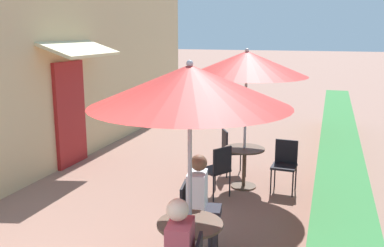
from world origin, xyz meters
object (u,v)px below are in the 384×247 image
patio_table_near (190,242)px  coffee_cup_near (179,224)px  patio_umbrella_near (190,86)px  patio_table_mid (244,160)px  cafe_chair_mid_right (285,162)px  cafe_chair_near_right (192,212)px  patio_umbrella_mid (247,64)px  cafe_chair_mid_left (218,167)px  seated_patron_near_right (202,199)px  cafe_chair_mid_back (230,148)px

patio_table_near → coffee_cup_near: coffee_cup_near is taller
patio_umbrella_near → coffee_cup_near: bearing=-115.3°
patio_table_mid → cafe_chair_mid_right: 0.70m
patio_umbrella_near → cafe_chair_near_right: bearing=105.7°
patio_umbrella_mid → cafe_chair_mid_right: patio_umbrella_mid is taller
coffee_cup_near → cafe_chair_mid_left: cafe_chair_mid_left is taller
cafe_chair_near_right → coffee_cup_near: (0.12, -0.82, 0.23)m
patio_umbrella_mid → cafe_chair_mid_right: (0.69, 0.04, -1.64)m
coffee_cup_near → patio_umbrella_mid: bearing=89.2°
patio_table_near → cafe_chair_mid_right: size_ratio=0.81×
cafe_chair_near_right → cafe_chair_mid_left: (-0.15, 1.79, 0.00)m
seated_patron_near_right → cafe_chair_mid_right: 2.55m
patio_umbrella_near → patio_umbrella_mid: same height
patio_umbrella_near → cafe_chair_near_right: 1.78m
patio_table_near → cafe_chair_mid_back: bearing=96.4°
patio_umbrella_near → coffee_cup_near: (-0.07, -0.15, -1.41)m
seated_patron_near_right → cafe_chair_mid_back: 3.00m
patio_umbrella_near → cafe_chair_mid_back: size_ratio=2.77×
patio_umbrella_mid → cafe_chair_mid_back: size_ratio=2.77×
coffee_cup_near → cafe_chair_mid_left: bearing=95.9°
patio_table_near → patio_umbrella_near: 1.67m
coffee_cup_near → cafe_chair_mid_back: 3.84m
cafe_chair_near_right → coffee_cup_near: size_ratio=9.67×
patio_umbrella_mid → patio_table_mid: bearing=-104.0°
cafe_chair_mid_back → patio_table_near: bearing=-20.6°
cafe_chair_mid_left → cafe_chair_mid_back: (-0.07, 1.20, 0.00)m
patio_table_near → coffee_cup_near: (-0.07, -0.15, 0.26)m
patio_umbrella_mid → cafe_chair_mid_right: size_ratio=2.77×
patio_umbrella_near → seated_patron_near_right: (-0.08, 0.69, -1.47)m
patio_umbrella_mid → cafe_chair_mid_left: (-0.31, -0.62, -1.64)m
patio_table_near → coffee_cup_near: size_ratio=7.80×
patio_table_near → seated_patron_near_right: (-0.08, 0.69, 0.20)m
patio_umbrella_mid → cafe_chair_mid_left: size_ratio=2.77×
patio_table_near → cafe_chair_mid_left: cafe_chair_mid_left is taller
seated_patron_near_right → patio_umbrella_near: bearing=-2.9°
cafe_chair_mid_left → cafe_chair_mid_right: (1.01, 0.66, 0.00)m
cafe_chair_near_right → cafe_chair_mid_back: (-0.22, 3.00, 0.00)m
patio_umbrella_near → cafe_chair_mid_right: bearing=77.9°
seated_patron_near_right → coffee_cup_near: seated_patron_near_right is taller
seated_patron_near_right → cafe_chair_mid_back: size_ratio=1.44×
cafe_chair_near_right → patio_table_near: bearing=6.3°
cafe_chair_mid_left → cafe_chair_mid_back: size_ratio=1.00×
patio_umbrella_near → coffee_cup_near: size_ratio=26.76×
coffee_cup_near → patio_table_mid: (0.04, 3.23, -0.26)m
cafe_chair_mid_right → patio_table_near: bearing=81.0°
cafe_chair_mid_back → seated_patron_near_right: bearing=-20.6°
patio_table_near → patio_table_mid: 3.08m
patio_table_near → patio_umbrella_near: (0.00, 0.00, 1.67)m
cafe_chair_near_right → patio_table_mid: cafe_chair_near_right is taller
patio_umbrella_near → cafe_chair_mid_right: patio_umbrella_near is taller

